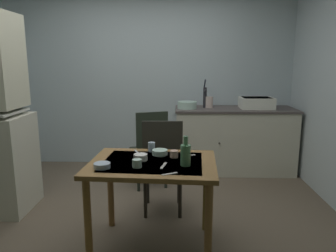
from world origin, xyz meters
The scene contains 21 objects.
ground_plane centered at (0.00, 0.00, 0.00)m, with size 5.15×5.15×0.00m, color brown.
wall_back centered at (0.00, 1.85, 1.29)m, with size 4.25×0.10×2.59m, color silver.
counter_cabinet centered at (1.22, 1.48, 0.45)m, with size 1.63×0.64×0.89m.
sink_basin centered at (1.51, 1.48, 0.97)m, with size 0.44×0.34×0.15m.
hand_pump centered at (0.81, 1.53, 1.06)m, with size 0.05×0.27×0.39m.
mixing_bowl_counter centered at (0.56, 1.43, 0.94)m, with size 0.26×0.26×0.10m, color #ADD1C1.
stoneware_crock centered at (0.87, 1.51, 0.97)m, with size 0.10×0.10×0.16m, color beige.
dining_table centered at (0.23, -0.47, 0.63)m, with size 1.04×0.81×0.74m.
chair_far_side centered at (0.29, 0.13, 0.51)m, with size 0.41×0.41×0.98m.
chair_by_counter centered at (0.10, 0.84, 0.50)m, with size 0.51×0.51×0.95m.
serving_bowl_wide centered at (-0.13, -0.64, 0.76)m, with size 0.12×0.12×0.04m, color #9EB2C6.
soup_bowl_small centered at (0.28, -0.27, 0.76)m, with size 0.13×0.13×0.04m, color #ADD1C1.
sauce_dish centered at (0.13, -0.43, 0.76)m, with size 0.11×0.11×0.05m, color white.
mug_dark centered at (0.13, -0.61, 0.77)m, with size 0.07×0.07×0.06m, color #ADD1C1.
mug_tall centered at (0.40, -0.34, 0.77)m, with size 0.07×0.07×0.06m, color tan.
teacup_mint centered at (0.20, -0.17, 0.78)m, with size 0.06×0.06×0.08m, color #9EB2C6.
glass_bottle centered at (0.49, -0.55, 0.83)m, with size 0.08×0.08×0.23m.
table_knife centered at (0.08, -0.23, 0.74)m, with size 0.18×0.02×0.01m, color silver.
teaspoon_near_bowl centered at (0.52, -0.30, 0.74)m, with size 0.13×0.02×0.01m, color beige.
teaspoon_by_cup centered at (0.38, -0.76, 0.74)m, with size 0.12×0.02×0.01m, color beige.
serving_spoon centered at (0.32, -0.58, 0.74)m, with size 0.15×0.02×0.01m, color beige.
Camera 1 is at (0.43, -2.91, 1.52)m, focal length 34.38 mm.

